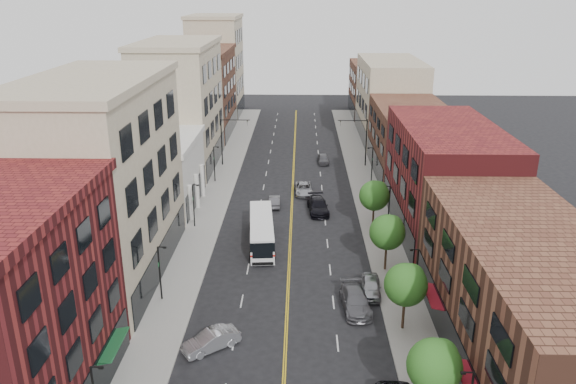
# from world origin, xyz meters

# --- Properties ---
(ground) EXTENTS (220.00, 220.00, 0.00)m
(ground) POSITION_xyz_m (0.00, 0.00, 0.00)
(ground) COLOR black
(ground) RESTS_ON ground
(sidewalk_left) EXTENTS (4.00, 110.00, 0.15)m
(sidewalk_left) POSITION_xyz_m (-10.00, 35.00, 0.07)
(sidewalk_left) COLOR gray
(sidewalk_left) RESTS_ON ground
(sidewalk_right) EXTENTS (4.00, 110.00, 0.15)m
(sidewalk_right) POSITION_xyz_m (10.00, 35.00, 0.07)
(sidewalk_right) COLOR gray
(sidewalk_right) RESTS_ON ground
(bldg_l_redbrick) EXTENTS (10.00, 16.00, 14.00)m
(bldg_l_redbrick) POSITION_xyz_m (-17.00, -6.00, 7.00)
(bldg_l_redbrick) COLOR #5D181B
(bldg_l_redbrick) RESTS_ON ground
(bldg_l_tanoffice) EXTENTS (10.00, 22.00, 18.00)m
(bldg_l_tanoffice) POSITION_xyz_m (-17.00, 13.00, 9.00)
(bldg_l_tanoffice) COLOR tan
(bldg_l_tanoffice) RESTS_ON ground
(bldg_l_white) EXTENTS (10.00, 14.00, 8.00)m
(bldg_l_white) POSITION_xyz_m (-17.00, 31.00, 4.00)
(bldg_l_white) COLOR silver
(bldg_l_white) RESTS_ON ground
(bldg_l_far_a) EXTENTS (10.00, 20.00, 18.00)m
(bldg_l_far_a) POSITION_xyz_m (-17.00, 48.00, 9.00)
(bldg_l_far_a) COLOR tan
(bldg_l_far_a) RESTS_ON ground
(bldg_l_far_b) EXTENTS (10.00, 20.00, 15.00)m
(bldg_l_far_b) POSITION_xyz_m (-17.00, 68.00, 7.50)
(bldg_l_far_b) COLOR brown
(bldg_l_far_b) RESTS_ON ground
(bldg_l_far_c) EXTENTS (10.00, 16.00, 20.00)m
(bldg_l_far_c) POSITION_xyz_m (-17.00, 86.00, 10.00)
(bldg_l_far_c) COLOR tan
(bldg_l_far_c) RESTS_ON ground
(bldg_r_near) EXTENTS (10.00, 26.00, 10.00)m
(bldg_r_near) POSITION_xyz_m (17.00, 0.00, 5.00)
(bldg_r_near) COLOR brown
(bldg_r_near) RESTS_ON ground
(bldg_r_mid) EXTENTS (10.00, 22.00, 12.00)m
(bldg_r_mid) POSITION_xyz_m (17.00, 24.00, 6.00)
(bldg_r_mid) COLOR #5D181B
(bldg_r_mid) RESTS_ON ground
(bldg_r_far_a) EXTENTS (10.00, 20.00, 10.00)m
(bldg_r_far_a) POSITION_xyz_m (17.00, 45.00, 5.00)
(bldg_r_far_a) COLOR brown
(bldg_r_far_a) RESTS_ON ground
(bldg_r_far_b) EXTENTS (10.00, 22.00, 14.00)m
(bldg_r_far_b) POSITION_xyz_m (17.00, 66.00, 7.00)
(bldg_r_far_b) COLOR tan
(bldg_r_far_b) RESTS_ON ground
(bldg_r_far_c) EXTENTS (10.00, 18.00, 11.00)m
(bldg_r_far_c) POSITION_xyz_m (17.00, 86.00, 5.50)
(bldg_r_far_c) COLOR brown
(bldg_r_far_c) RESTS_ON ground
(tree_r_0) EXTENTS (3.40, 3.40, 5.59)m
(tree_r_0) POSITION_xyz_m (9.39, -5.93, 4.13)
(tree_r_0) COLOR black
(tree_r_0) RESTS_ON sidewalk_right
(tree_r_1) EXTENTS (3.40, 3.40, 5.59)m
(tree_r_1) POSITION_xyz_m (9.39, 4.07, 4.13)
(tree_r_1) COLOR black
(tree_r_1) RESTS_ON sidewalk_right
(tree_r_2) EXTENTS (3.40, 3.40, 5.59)m
(tree_r_2) POSITION_xyz_m (9.39, 14.07, 4.13)
(tree_r_2) COLOR black
(tree_r_2) RESTS_ON sidewalk_right
(tree_r_3) EXTENTS (3.40, 3.40, 5.59)m
(tree_r_3) POSITION_xyz_m (9.39, 24.07, 4.13)
(tree_r_3) COLOR black
(tree_r_3) RESTS_ON sidewalk_right
(lamp_l_1) EXTENTS (0.81, 0.55, 5.05)m
(lamp_l_1) POSITION_xyz_m (-10.95, 8.00, 2.97)
(lamp_l_1) COLOR black
(lamp_l_1) RESTS_ON sidewalk_left
(lamp_l_2) EXTENTS (0.81, 0.55, 5.05)m
(lamp_l_2) POSITION_xyz_m (-10.95, 24.00, 2.97)
(lamp_l_2) COLOR black
(lamp_l_2) RESTS_ON sidewalk_left
(lamp_l_3) EXTENTS (0.81, 0.55, 5.05)m
(lamp_l_3) POSITION_xyz_m (-10.95, 40.00, 2.97)
(lamp_l_3) COLOR black
(lamp_l_3) RESTS_ON sidewalk_left
(lamp_r_1) EXTENTS (0.81, 0.55, 5.05)m
(lamp_r_1) POSITION_xyz_m (10.95, 8.00, 2.97)
(lamp_r_1) COLOR black
(lamp_r_1) RESTS_ON sidewalk_right
(lamp_r_2) EXTENTS (0.81, 0.55, 5.05)m
(lamp_r_2) POSITION_xyz_m (10.95, 24.00, 2.97)
(lamp_r_2) COLOR black
(lamp_r_2) RESTS_ON sidewalk_right
(lamp_r_3) EXTENTS (0.81, 0.55, 5.05)m
(lamp_r_3) POSITION_xyz_m (10.95, 40.00, 2.97)
(lamp_r_3) COLOR black
(lamp_r_3) RESTS_ON sidewalk_right
(signal_mast_left) EXTENTS (4.49, 0.18, 7.20)m
(signal_mast_left) POSITION_xyz_m (-10.27, 48.00, 4.65)
(signal_mast_left) COLOR black
(signal_mast_left) RESTS_ON sidewalk_left
(signal_mast_right) EXTENTS (4.49, 0.18, 7.20)m
(signal_mast_right) POSITION_xyz_m (10.27, 48.00, 4.65)
(signal_mast_right) COLOR black
(signal_mast_right) RESTS_ON sidewalk_right
(city_bus) EXTENTS (3.35, 11.15, 2.82)m
(city_bus) POSITION_xyz_m (-3.04, 19.79, 1.64)
(city_bus) COLOR white
(city_bus) RESTS_ON ground
(car_angle_b) EXTENTS (4.50, 3.89, 1.47)m
(car_angle_b) POSITION_xyz_m (-5.60, 1.07, 0.73)
(car_angle_b) COLOR #B6B8BE
(car_angle_b) RESTS_ON ground
(car_parked_mid) EXTENTS (2.68, 5.65, 1.59)m
(car_parked_mid) POSITION_xyz_m (5.80, 6.98, 0.80)
(car_parked_mid) COLOR #545459
(car_parked_mid) RESTS_ON ground
(car_parked_far) EXTENTS (2.06, 4.42, 1.47)m
(car_parked_far) POSITION_xyz_m (7.40, 9.54, 0.73)
(car_parked_far) COLOR #9EA0A5
(car_parked_far) RESTS_ON ground
(car_lane_behind) EXTENTS (1.51, 3.99, 1.30)m
(car_lane_behind) POSITION_xyz_m (-2.18, 30.89, 0.65)
(car_lane_behind) COLOR #4A4A4F
(car_lane_behind) RESTS_ON ground
(car_lane_a) EXTENTS (2.84, 5.83, 1.64)m
(car_lane_a) POSITION_xyz_m (3.22, 28.95, 0.82)
(car_lane_a) COLOR black
(car_lane_a) RESTS_ON ground
(car_lane_b) EXTENTS (2.53, 5.06, 1.37)m
(car_lane_b) POSITION_xyz_m (1.50, 35.50, 0.69)
(car_lane_b) COLOR #9FA1A6
(car_lane_b) RESTS_ON ground
(car_lane_c) EXTENTS (1.80, 4.16, 1.40)m
(car_lane_c) POSITION_xyz_m (4.60, 49.53, 0.70)
(car_lane_c) COLOR #4F4F54
(car_lane_c) RESTS_ON ground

